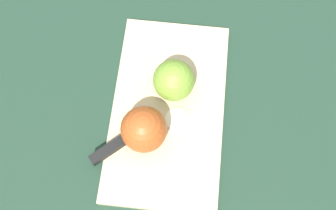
% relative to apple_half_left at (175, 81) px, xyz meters
% --- Properties ---
extents(ground_plane, '(4.00, 4.00, 0.00)m').
position_rel_apple_half_left_xyz_m(ground_plane, '(0.04, -0.00, -0.06)').
color(ground_plane, '#1E3828').
extents(cutting_board, '(0.42, 0.27, 0.02)m').
position_rel_apple_half_left_xyz_m(cutting_board, '(0.04, -0.00, -0.05)').
color(cutting_board, '#D1B789').
rests_on(cutting_board, ground_plane).
extents(apple_half_left, '(0.08, 0.08, 0.08)m').
position_rel_apple_half_left_xyz_m(apple_half_left, '(0.00, 0.00, 0.00)').
color(apple_half_left, olive).
rests_on(apple_half_left, cutting_board).
extents(apple_half_right, '(0.09, 0.09, 0.09)m').
position_rel_apple_half_left_xyz_m(apple_half_right, '(0.11, -0.03, 0.00)').
color(apple_half_right, '#AD4C1E').
rests_on(apple_half_right, cutting_board).
extents(knife, '(0.12, 0.11, 0.02)m').
position_rel_apple_half_left_xyz_m(knife, '(0.15, -0.08, -0.03)').
color(knife, silver).
rests_on(knife, cutting_board).
extents(apple_slice, '(0.05, 0.05, 0.00)m').
position_rel_apple_half_left_xyz_m(apple_slice, '(0.06, 0.02, -0.04)').
color(apple_slice, beige).
rests_on(apple_slice, cutting_board).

